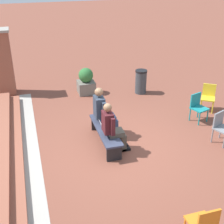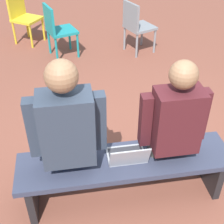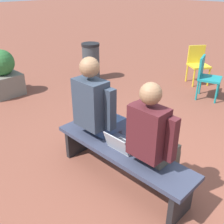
% 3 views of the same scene
% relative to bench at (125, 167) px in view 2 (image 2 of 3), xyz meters
% --- Properties ---
extents(ground_plane, '(60.00, 60.00, 0.00)m').
position_rel_bench_xyz_m(ground_plane, '(-0.31, -0.21, -0.35)').
color(ground_plane, brown).
extents(bench, '(1.80, 0.44, 0.45)m').
position_rel_bench_xyz_m(bench, '(0.00, 0.00, 0.00)').
color(bench, '#33384C').
rests_on(bench, ground).
extents(person_student, '(0.54, 0.68, 1.34)m').
position_rel_bench_xyz_m(person_student, '(-0.38, -0.07, 0.36)').
color(person_student, '#4C473D').
rests_on(person_student, ground).
extents(person_adult, '(0.59, 0.74, 1.42)m').
position_rel_bench_xyz_m(person_adult, '(0.45, -0.07, 0.39)').
color(person_adult, '#384C75').
rests_on(person_adult, ground).
extents(laptop, '(0.32, 0.29, 0.21)m').
position_rel_bench_xyz_m(laptop, '(-0.01, 0.01, 0.15)').
color(laptop, '#9EA0A5').
rests_on(laptop, bench).
extents(plastic_chair_near_bench_left, '(0.55, 0.55, 0.84)m').
position_rel_bench_xyz_m(plastic_chair_near_bench_left, '(-0.77, -2.94, 0.13)').
color(plastic_chair_near_bench_left, gray).
rests_on(plastic_chair_near_bench_left, ground).
extents(plastic_chair_far_right, '(0.58, 0.58, 0.84)m').
position_rel_bench_xyz_m(plastic_chair_far_right, '(1.07, -3.70, 0.13)').
color(plastic_chair_far_right, gold).
rests_on(plastic_chair_far_right, ground).
extents(plastic_chair_by_pillar, '(0.53, 0.53, 0.84)m').
position_rel_bench_xyz_m(plastic_chair_by_pillar, '(0.50, -2.98, 0.13)').
color(plastic_chair_by_pillar, teal).
rests_on(plastic_chair_by_pillar, ground).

